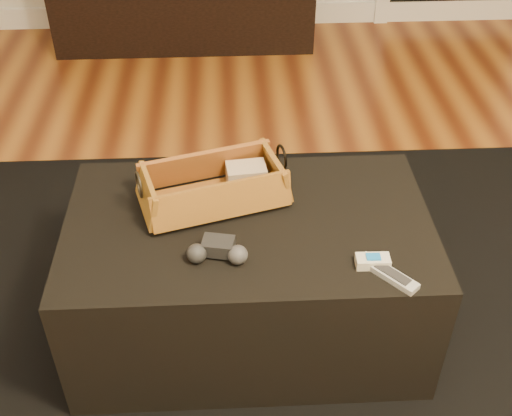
{
  "coord_description": "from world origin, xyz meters",
  "views": [
    {
      "loc": [
        -0.09,
        -0.99,
        1.54
      ],
      "look_at": [
        -0.03,
        0.32,
        0.49
      ],
      "focal_mm": 45.0,
      "sensor_mm": 36.0,
      "label": 1
    }
  ],
  "objects_px": {
    "tv_remote": "(208,199)",
    "cream_gadget": "(373,261)",
    "ottoman": "(249,276)",
    "wicker_basket": "(213,188)",
    "silver_remote": "(388,273)",
    "game_controller": "(218,251)"
  },
  "relations": [
    {
      "from": "wicker_basket",
      "to": "silver_remote",
      "type": "xyz_separation_m",
      "value": [
        0.43,
        -0.32,
        -0.04
      ]
    },
    {
      "from": "silver_remote",
      "to": "cream_gadget",
      "type": "relative_size",
      "value": 1.74
    },
    {
      "from": "game_controller",
      "to": "tv_remote",
      "type": "bearing_deg",
      "value": 96.65
    },
    {
      "from": "tv_remote",
      "to": "wicker_basket",
      "type": "xyz_separation_m",
      "value": [
        0.02,
        0.02,
        0.02
      ]
    },
    {
      "from": "tv_remote",
      "to": "ottoman",
      "type": "bearing_deg",
      "value": -55.93
    },
    {
      "from": "tv_remote",
      "to": "wicker_basket",
      "type": "distance_m",
      "value": 0.03
    },
    {
      "from": "ottoman",
      "to": "game_controller",
      "type": "bearing_deg",
      "value": -119.86
    },
    {
      "from": "game_controller",
      "to": "silver_remote",
      "type": "distance_m",
      "value": 0.42
    },
    {
      "from": "tv_remote",
      "to": "silver_remote",
      "type": "height_order",
      "value": "tv_remote"
    },
    {
      "from": "game_controller",
      "to": "ottoman",
      "type": "bearing_deg",
      "value": 60.14
    },
    {
      "from": "tv_remote",
      "to": "game_controller",
      "type": "distance_m",
      "value": 0.22
    },
    {
      "from": "wicker_basket",
      "to": "silver_remote",
      "type": "distance_m",
      "value": 0.53
    },
    {
      "from": "ottoman",
      "to": "wicker_basket",
      "type": "xyz_separation_m",
      "value": [
        -0.09,
        0.09,
        0.26
      ]
    },
    {
      "from": "tv_remote",
      "to": "game_controller",
      "type": "height_order",
      "value": "game_controller"
    },
    {
      "from": "ottoman",
      "to": "tv_remote",
      "type": "bearing_deg",
      "value": 146.23
    },
    {
      "from": "silver_remote",
      "to": "tv_remote",
      "type": "bearing_deg",
      "value": 145.79
    },
    {
      "from": "ottoman",
      "to": "tv_remote",
      "type": "xyz_separation_m",
      "value": [
        -0.11,
        0.07,
        0.24
      ]
    },
    {
      "from": "tv_remote",
      "to": "cream_gadget",
      "type": "bearing_deg",
      "value": -54.67
    },
    {
      "from": "game_controller",
      "to": "cream_gadget",
      "type": "distance_m",
      "value": 0.39
    },
    {
      "from": "wicker_basket",
      "to": "game_controller",
      "type": "distance_m",
      "value": 0.24
    },
    {
      "from": "cream_gadget",
      "to": "ottoman",
      "type": "bearing_deg",
      "value": 147.95
    },
    {
      "from": "ottoman",
      "to": "game_controller",
      "type": "distance_m",
      "value": 0.29
    }
  ]
}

